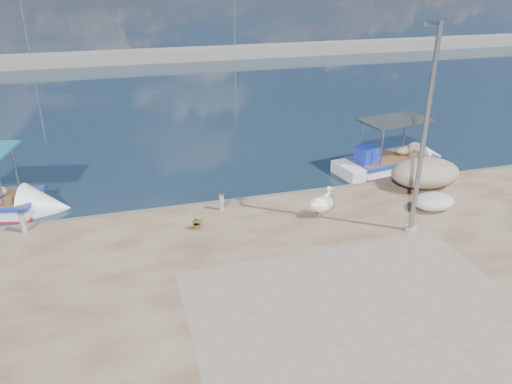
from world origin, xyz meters
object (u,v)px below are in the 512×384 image
object	(u,v)px
lamp_post	(423,141)
bollard_near	(221,201)
pelican	(322,203)
boat_right	(390,164)

from	to	relation	value
lamp_post	bollard_near	bearing A→B (deg)	150.84
pelican	bollard_near	bearing A→B (deg)	136.08
boat_right	pelican	size ratio (longest dim) A/B	5.11
boat_right	pelican	distance (m)	7.35
pelican	lamp_post	xyz separation A→B (m)	(2.60, -1.80, 2.76)
lamp_post	bollard_near	world-z (taller)	lamp_post
pelican	bollard_near	distance (m)	3.79
boat_right	bollard_near	size ratio (longest dim) A/B	8.82
lamp_post	boat_right	bearing A→B (deg)	65.62
lamp_post	pelican	bearing A→B (deg)	145.25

